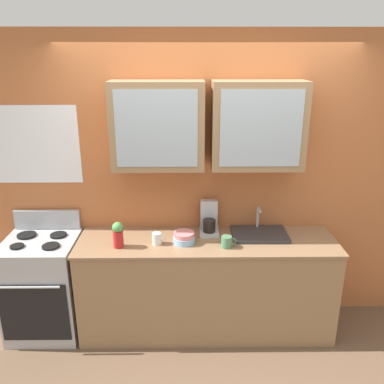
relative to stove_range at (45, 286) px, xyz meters
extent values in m
plane|color=brown|center=(1.45, 0.00, -0.45)|extent=(10.00, 10.00, 0.00)
cube|color=#B76638|center=(1.45, 0.35, 0.85)|extent=(4.71, 0.10, 2.61)
cube|color=#93704C|center=(1.04, 0.14, 1.40)|extent=(0.76, 0.31, 0.71)
cube|color=#9EADB7|center=(1.04, -0.01, 1.40)|extent=(0.64, 0.01, 0.60)
cube|color=#93704C|center=(1.85, 0.14, 1.40)|extent=(0.76, 0.31, 0.71)
cube|color=#9EADB7|center=(1.85, -0.01, 1.40)|extent=(0.64, 0.01, 0.60)
cube|color=white|center=(-0.02, 0.29, 1.21)|extent=(0.73, 0.01, 0.68)
cube|color=#93704C|center=(1.45, 0.00, -0.02)|extent=(2.21, 0.58, 0.87)
cube|color=#8C6B4C|center=(1.45, 0.00, 0.43)|extent=(2.24, 0.60, 0.02)
cube|color=#ADAFB5|center=(0.00, 0.00, -0.01)|extent=(0.62, 0.57, 0.89)
cube|color=black|center=(0.00, -0.29, -0.08)|extent=(0.57, 0.01, 0.53)
cylinder|color=#ADAFB5|center=(0.00, -0.32, 0.19)|extent=(0.50, 0.02, 0.02)
cube|color=#ADAFB5|center=(0.00, 0.26, 0.53)|extent=(0.59, 0.04, 0.18)
cylinder|color=black|center=(-0.14, -0.11, 0.45)|extent=(0.11, 0.11, 0.02)
cylinder|color=black|center=(0.14, -0.11, 0.45)|extent=(0.14, 0.14, 0.02)
cylinder|color=black|center=(-0.14, 0.11, 0.45)|extent=(0.16, 0.16, 0.02)
cylinder|color=black|center=(0.14, 0.11, 0.45)|extent=(0.14, 0.14, 0.02)
cube|color=#2D2D30|center=(1.91, 0.09, 0.45)|extent=(0.48, 0.33, 0.03)
cylinder|color=#ADAFB5|center=(1.91, 0.23, 0.56)|extent=(0.02, 0.02, 0.19)
cylinder|color=#ADAFB5|center=(1.91, 0.17, 0.66)|extent=(0.02, 0.12, 0.02)
cylinder|color=#8CB7E0|center=(1.25, -0.03, 0.46)|extent=(0.19, 0.19, 0.05)
cylinder|color=#D87F84|center=(1.25, -0.03, 0.50)|extent=(0.17, 0.17, 0.05)
cylinder|color=#B21E1E|center=(0.70, -0.11, 0.51)|extent=(0.09, 0.09, 0.14)
sphere|color=#4C994C|center=(0.70, -0.11, 0.62)|extent=(0.09, 0.09, 0.09)
cylinder|color=#4C7F59|center=(1.60, -0.12, 0.49)|extent=(0.09, 0.09, 0.10)
torus|color=#4C7F59|center=(1.65, -0.12, 0.49)|extent=(0.06, 0.01, 0.06)
cylinder|color=silver|center=(1.02, -0.06, 0.49)|extent=(0.08, 0.08, 0.10)
torus|color=silver|center=(1.06, -0.06, 0.49)|extent=(0.06, 0.01, 0.06)
cube|color=#B7B7BC|center=(1.47, 0.14, 0.45)|extent=(0.17, 0.20, 0.03)
cylinder|color=black|center=(1.47, 0.12, 0.52)|extent=(0.11, 0.11, 0.11)
cube|color=#B7B7BC|center=(1.47, 0.21, 0.60)|extent=(0.15, 0.06, 0.26)
camera|label=1|loc=(1.28, -3.15, 1.99)|focal=37.94mm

